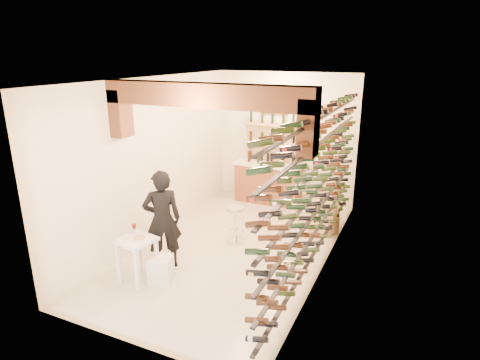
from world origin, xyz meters
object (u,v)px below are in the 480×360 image
(person, at_px, (162,220))
(chrome_barstool, at_px, (235,221))
(back_counter, at_px, (268,182))
(tasting_table, at_px, (137,247))
(crate_lower, at_px, (322,224))
(wine_rack, at_px, (315,182))
(white_stool, at_px, (161,269))

(person, relative_size, chrome_barstool, 2.45)
(back_counter, distance_m, person, 3.84)
(tasting_table, xyz_separation_m, crate_lower, (2.29, 3.20, -0.46))
(back_counter, bearing_deg, wine_rack, -55.34)
(chrome_barstool, height_order, crate_lower, chrome_barstool)
(chrome_barstool, bearing_deg, wine_rack, -10.66)
(person, bearing_deg, wine_rack, 164.84)
(back_counter, distance_m, crate_lower, 2.09)
(crate_lower, bearing_deg, back_counter, 145.08)
(back_counter, relative_size, white_stool, 3.82)
(white_stool, bearing_deg, chrome_barstool, 76.17)
(person, bearing_deg, crate_lower, -171.14)
(back_counter, bearing_deg, chrome_barstool, -85.20)
(wine_rack, relative_size, back_counter, 3.35)
(back_counter, bearing_deg, tasting_table, -97.92)
(tasting_table, relative_size, chrome_barstool, 1.29)
(back_counter, distance_m, white_stool, 4.26)
(person, bearing_deg, tasting_table, 39.87)
(chrome_barstool, distance_m, crate_lower, 1.91)
(white_stool, relative_size, crate_lower, 0.78)
(crate_lower, bearing_deg, white_stool, -122.57)
(wine_rack, xyz_separation_m, back_counter, (-1.83, 2.65, -1.02))
(person, bearing_deg, back_counter, -138.76)
(wine_rack, relative_size, tasting_table, 6.07)
(wine_rack, bearing_deg, person, -154.14)
(chrome_barstool, bearing_deg, tasting_table, -111.57)
(back_counter, xyz_separation_m, chrome_barstool, (0.20, -2.34, -0.11))
(white_stool, bearing_deg, person, 118.45)
(back_counter, xyz_separation_m, white_stool, (-0.27, -4.24, -0.31))
(tasting_table, distance_m, white_stool, 0.55)
(wine_rack, relative_size, white_stool, 12.80)
(tasting_table, bearing_deg, chrome_barstool, 79.05)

